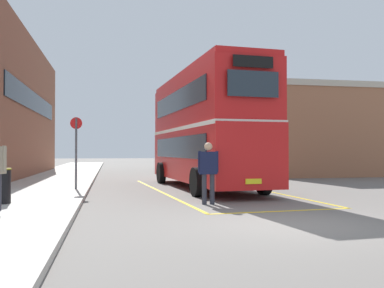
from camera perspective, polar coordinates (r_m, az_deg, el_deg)
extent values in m
plane|color=#66605B|center=(23.07, -1.74, -4.81)|extent=(135.60, 135.60, 0.00)
cube|color=#B2ADA3|center=(25.31, -17.38, -4.26)|extent=(4.00, 57.60, 0.14)
cube|color=#19232D|center=(26.67, -20.45, 5.31)|extent=(0.06, 14.64, 1.10)
cube|color=#9E6647|center=(32.44, 13.46, 1.02)|extent=(8.46, 14.33, 5.30)
cube|color=#232D38|center=(30.93, 6.26, 1.59)|extent=(0.06, 10.89, 1.10)
cube|color=#BCB29E|center=(32.66, 13.44, 5.99)|extent=(8.58, 14.45, 0.36)
cylinder|color=black|center=(20.36, -4.19, -3.91)|extent=(0.36, 1.02, 1.00)
cylinder|color=black|center=(20.98, 2.47, -3.82)|extent=(0.36, 1.02, 1.00)
cylinder|color=black|center=(14.37, 0.66, -5.15)|extent=(0.36, 1.02, 1.00)
cylinder|color=black|center=(15.24, 9.66, -4.89)|extent=(0.36, 1.02, 1.00)
cube|color=red|center=(17.64, 1.73, -1.44)|extent=(3.16, 10.11, 2.10)
cube|color=red|center=(17.75, 1.73, 5.35)|extent=(3.14, 9.91, 2.10)
cube|color=red|center=(17.91, 1.73, 9.01)|extent=(3.04, 9.80, 0.20)
cube|color=silver|center=(17.67, 1.73, 1.97)|extent=(3.18, 10.01, 0.14)
cube|color=#232D38|center=(17.32, -2.12, -0.46)|extent=(0.66, 8.14, 0.84)
cube|color=#232D38|center=(17.44, -2.11, 5.79)|extent=(0.66, 8.14, 0.84)
cube|color=#232D38|center=(18.04, 5.43, -0.47)|extent=(0.66, 8.14, 0.84)
cube|color=#232D38|center=(18.16, 5.42, 5.53)|extent=(0.66, 8.14, 0.84)
cube|color=#232D38|center=(13.12, 8.27, 8.04)|extent=(1.67, 0.17, 0.80)
cube|color=black|center=(13.24, 8.26, 10.95)|extent=(1.32, 0.14, 0.36)
cube|color=#232D38|center=(22.47, -2.04, -0.31)|extent=(1.91, 0.19, 1.00)
cube|color=yellow|center=(12.99, 8.30, -5.01)|extent=(0.52, 0.07, 0.16)
cylinder|color=black|center=(37.48, -2.45, -2.62)|extent=(0.35, 0.94, 0.92)
cylinder|color=black|center=(38.16, 1.18, -2.59)|extent=(0.35, 0.94, 0.92)
cylinder|color=black|center=(32.79, -0.37, -2.86)|extent=(0.35, 0.94, 0.92)
cylinder|color=black|center=(33.58, 3.71, -2.81)|extent=(0.35, 0.94, 0.92)
cube|color=silver|center=(35.46, 0.46, -0.87)|extent=(3.18, 8.29, 2.60)
cube|color=silver|center=(35.49, 0.46, 1.33)|extent=(3.01, 7.95, 0.12)
cube|color=#232D38|center=(35.12, -1.44, -0.30)|extent=(0.66, 6.45, 0.96)
cube|color=#232D38|center=(35.84, 2.33, -0.31)|extent=(0.66, 6.45, 0.96)
cube|color=#232D38|center=(39.36, -1.28, -0.44)|extent=(1.92, 0.23, 1.10)
cylinder|color=#2D2D38|center=(12.38, 2.73, -6.11)|extent=(0.14, 0.14, 0.88)
cylinder|color=#2D2D38|center=(12.34, 1.67, -6.13)|extent=(0.14, 0.14, 0.88)
cube|color=#141938|center=(12.31, 2.20, -2.56)|extent=(0.53, 0.26, 0.66)
cylinder|color=#141938|center=(12.35, 3.38, -2.40)|extent=(0.09, 0.09, 0.62)
cylinder|color=#141938|center=(12.28, 1.02, -2.42)|extent=(0.09, 0.09, 0.62)
sphere|color=tan|center=(12.29, 2.21, -0.34)|extent=(0.24, 0.24, 0.24)
cylinder|color=gray|center=(10.95, -24.04, -1.82)|extent=(0.09, 0.09, 0.62)
cylinder|color=black|center=(12.51, -24.27, -5.26)|extent=(0.46, 0.46, 0.91)
cylinder|color=olive|center=(12.48, -24.25, -3.09)|extent=(0.48, 0.48, 0.04)
cylinder|color=#4C4C51|center=(16.32, -15.37, -1.25)|extent=(0.08, 0.08, 2.63)
cylinder|color=red|center=(16.36, -15.35, 2.73)|extent=(0.43, 0.15, 0.44)
cube|color=gold|center=(16.24, -4.27, -6.41)|extent=(1.05, 11.93, 0.01)
cube|color=gold|center=(17.46, 8.77, -6.02)|extent=(1.05, 11.93, 0.01)
cube|color=gold|center=(11.25, 12.05, -8.84)|extent=(4.11, 0.44, 0.01)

